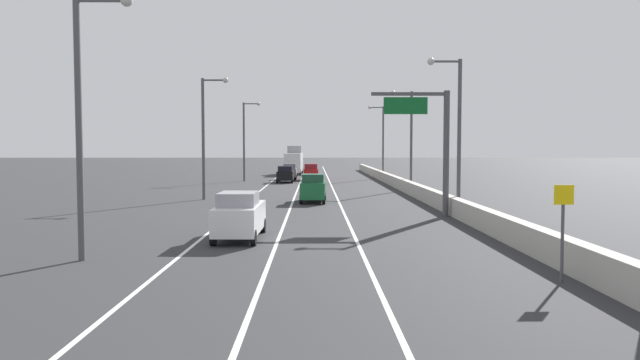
% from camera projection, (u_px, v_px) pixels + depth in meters
% --- Properties ---
extents(ground_plane, '(320.00, 320.00, 0.00)m').
position_uv_depth(ground_plane, '(317.00, 182.00, 69.32)').
color(ground_plane, '#2D2D30').
extents(lane_stripe_left, '(0.16, 130.00, 0.00)m').
position_uv_depth(lane_stripe_left, '(265.00, 187.00, 60.28)').
color(lane_stripe_left, silver).
rests_on(lane_stripe_left, ground_plane).
extents(lane_stripe_center, '(0.16, 130.00, 0.00)m').
position_uv_depth(lane_stripe_center, '(298.00, 187.00, 60.32)').
color(lane_stripe_center, silver).
rests_on(lane_stripe_center, ground_plane).
extents(lane_stripe_right, '(0.16, 130.00, 0.00)m').
position_uv_depth(lane_stripe_right, '(332.00, 187.00, 60.35)').
color(lane_stripe_right, silver).
rests_on(lane_stripe_right, ground_plane).
extents(jersey_barrier_right, '(0.60, 120.00, 1.10)m').
position_uv_depth(jersey_barrier_right, '(423.00, 193.00, 45.42)').
color(jersey_barrier_right, '#B2ADA3').
rests_on(jersey_barrier_right, ground_plane).
extents(overhead_sign_gantry, '(4.68, 0.36, 7.50)m').
position_uv_depth(overhead_sign_gantry, '(434.00, 137.00, 34.68)').
color(overhead_sign_gantry, '#47474C').
rests_on(overhead_sign_gantry, ground_plane).
extents(speed_advisory_sign, '(0.60, 0.11, 3.00)m').
position_uv_depth(speed_advisory_sign, '(563.00, 225.00, 17.77)').
color(speed_advisory_sign, '#4C4C51').
rests_on(speed_advisory_sign, ground_plane).
extents(lamp_post_right_second, '(2.14, 0.44, 9.61)m').
position_uv_depth(lamp_post_right_second, '(455.00, 124.00, 35.89)').
color(lamp_post_right_second, '#4C4C51').
rests_on(lamp_post_right_second, ground_plane).
extents(lamp_post_right_third, '(2.14, 0.44, 9.61)m').
position_uv_depth(lamp_post_right_third, '(409.00, 133.00, 56.59)').
color(lamp_post_right_third, '#4C4C51').
rests_on(lamp_post_right_third, ground_plane).
extents(lamp_post_right_fourth, '(2.14, 0.44, 9.61)m').
position_uv_depth(lamp_post_right_fourth, '(381.00, 137.00, 77.28)').
color(lamp_post_right_fourth, '#4C4C51').
rests_on(lamp_post_right_fourth, ground_plane).
extents(lamp_post_left_near, '(2.14, 0.44, 9.61)m').
position_uv_depth(lamp_post_left_near, '(86.00, 108.00, 21.01)').
color(lamp_post_left_near, '#4C4C51').
rests_on(lamp_post_left_near, ground_plane).
extents(lamp_post_left_mid, '(2.14, 0.44, 9.61)m').
position_uv_depth(lamp_post_left_mid, '(207.00, 129.00, 45.84)').
color(lamp_post_left_mid, '#4C4C51').
rests_on(lamp_post_left_mid, ground_plane).
extents(lamp_post_left_far, '(2.14, 0.44, 9.61)m').
position_uv_depth(lamp_post_left_far, '(246.00, 136.00, 70.68)').
color(lamp_post_left_far, '#4C4C51').
rests_on(lamp_post_left_far, ground_plane).
extents(car_green_0, '(2.01, 4.35, 2.14)m').
position_uv_depth(car_green_0, '(313.00, 188.00, 43.80)').
color(car_green_0, '#196033').
rests_on(car_green_0, ground_plane).
extents(car_black_1, '(1.96, 4.64, 1.95)m').
position_uv_depth(car_black_1, '(286.00, 174.00, 68.50)').
color(car_black_1, black).
rests_on(car_black_1, ground_plane).
extents(car_red_2, '(1.86, 4.47, 2.06)m').
position_uv_depth(car_red_2, '(311.00, 172.00, 73.13)').
color(car_red_2, red).
rests_on(car_red_2, ground_plane).
extents(car_gray_3, '(1.83, 4.47, 1.99)m').
position_uv_depth(car_gray_3, '(290.00, 172.00, 75.12)').
color(car_gray_3, slate).
rests_on(car_gray_3, ground_plane).
extents(car_white_4, '(2.00, 4.79, 2.15)m').
position_uv_depth(car_white_4, '(240.00, 215.00, 26.28)').
color(car_white_4, white).
rests_on(car_white_4, ground_plane).
extents(box_truck, '(2.64, 9.34, 4.33)m').
position_uv_depth(box_truck, '(294.00, 161.00, 88.34)').
color(box_truck, silver).
rests_on(box_truck, ground_plane).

